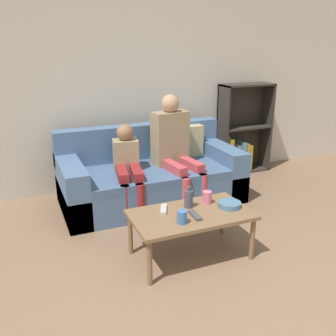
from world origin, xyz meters
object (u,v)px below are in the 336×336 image
object	(u,v)px
cup_far	(182,217)
tv_remote_0	(164,209)
couch	(151,177)
person_adult	(174,143)
person_child	(127,163)
bookshelf	(240,138)
coffee_table	(191,218)
tv_remote_1	(195,215)
cup_near	(207,197)
bottle	(189,199)
snack_bowl	(229,205)

from	to	relation	value
cup_far	tv_remote_0	world-z (taller)	cup_far
couch	person_adult	size ratio (longest dim) A/B	1.66
person_child	cup_far	bearing A→B (deg)	-77.66
bookshelf	coffee_table	size ratio (longest dim) A/B	1.22
couch	tv_remote_1	distance (m)	1.31
cup_far	cup_near	bearing A→B (deg)	35.51
person_adult	cup_far	distance (m)	1.38
cup_near	bottle	world-z (taller)	bottle
tv_remote_1	snack_bowl	xyz separation A→B (m)	(0.34, 0.05, 0.01)
tv_remote_1	bottle	distance (m)	0.19
person_child	bottle	bearing A→B (deg)	-67.32
cup_near	bottle	distance (m)	0.18
couch	bookshelf	xyz separation A→B (m)	(1.45, 0.47, 0.19)
couch	bookshelf	size ratio (longest dim) A/B	1.64
cup_near	tv_remote_1	distance (m)	0.28
couch	cup_near	distance (m)	1.13
tv_remote_1	snack_bowl	world-z (taller)	snack_bowl
couch	cup_near	bearing A→B (deg)	-84.72
cup_far	tv_remote_0	size ratio (longest dim) A/B	0.58
cup_near	coffee_table	bearing A→B (deg)	-150.20
person_adult	person_child	xyz separation A→B (m)	(-0.54, -0.05, -0.15)
bookshelf	cup_near	world-z (taller)	bookshelf
cup_near	tv_remote_1	world-z (taller)	cup_near
bookshelf	tv_remote_0	distance (m)	2.35
couch	tv_remote_1	size ratio (longest dim) A/B	11.22
bookshelf	snack_bowl	distance (m)	2.11
couch	tv_remote_0	size ratio (longest dim) A/B	11.07
bookshelf	cup_far	distance (m)	2.50
cup_far	tv_remote_1	world-z (taller)	cup_far
bookshelf	coffee_table	distance (m)	2.31
tv_remote_1	cup_near	bearing A→B (deg)	45.31
couch	bookshelf	world-z (taller)	bookshelf
person_adult	cup_near	distance (m)	1.06
coffee_table	snack_bowl	distance (m)	0.35
coffee_table	tv_remote_0	size ratio (longest dim) A/B	5.52
tv_remote_0	cup_near	bearing A→B (deg)	22.82
coffee_table	person_child	distance (m)	1.12
cup_near	cup_far	xyz separation A→B (m)	(-0.35, -0.25, -0.00)
bookshelf	tv_remote_0	bearing A→B (deg)	-138.03
bottle	cup_near	bearing A→B (deg)	3.72
cup_far	couch	bearing A→B (deg)	79.63
couch	snack_bowl	distance (m)	1.28
tv_remote_1	coffee_table	bearing A→B (deg)	93.53
person_child	bottle	size ratio (longest dim) A/B	4.83
person_child	tv_remote_1	bearing A→B (deg)	-70.61
bookshelf	cup_near	bearing A→B (deg)	-130.56
bookshelf	cup_near	size ratio (longest dim) A/B	10.98
person_child	tv_remote_1	size ratio (longest dim) A/B	5.14
tv_remote_1	person_child	bearing A→B (deg)	102.27
coffee_table	tv_remote_0	distance (m)	0.23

